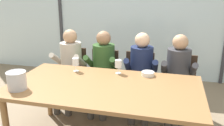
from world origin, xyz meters
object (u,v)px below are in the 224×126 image
object	(u,v)px
person_charcoal_jacket	(178,73)
chair_near_curtain	(72,72)
chair_right_of_center	(180,81)
ice_bucket_primary	(17,80)
dining_table	(104,91)
person_beige_jumper	(69,64)
person_navy_polo	(141,70)
wine_glass_by_left_taster	(76,62)
tasting_bowl	(148,74)
person_olive_shirt	(102,67)
chair_center	(138,78)
chair_left_of_center	(103,74)
wine_glass_near_bucket	(118,64)

from	to	relation	value
person_charcoal_jacket	chair_near_curtain	bearing A→B (deg)	173.49
chair_right_of_center	ice_bucket_primary	world-z (taller)	ice_bucket_primary
dining_table	person_beige_jumper	bearing A→B (deg)	133.32
chair_near_curtain	chair_right_of_center	bearing A→B (deg)	-5.56
person_navy_polo	wine_glass_by_left_taster	world-z (taller)	person_navy_polo
dining_table	tasting_bowl	world-z (taller)	tasting_bowl
person_olive_shirt	ice_bucket_primary	world-z (taller)	person_olive_shirt
chair_near_curtain	chair_center	bearing A→B (deg)	-5.99
chair_right_of_center	tasting_bowl	size ratio (longest dim) A/B	5.53
tasting_bowl	chair_right_of_center	bearing A→B (deg)	53.92
chair_center	person_charcoal_jacket	size ratio (longest dim) A/B	0.73
chair_left_of_center	person_navy_polo	world-z (taller)	person_navy_polo
dining_table	person_navy_polo	distance (m)	0.89
tasting_bowl	wine_glass_by_left_taster	size ratio (longest dim) A/B	0.90
chair_right_of_center	person_beige_jumper	bearing A→B (deg)	-172.45
dining_table	person_olive_shirt	bearing A→B (deg)	107.80
person_olive_shirt	ice_bucket_primary	bearing A→B (deg)	-117.51
chair_center	person_navy_polo	xyz separation A→B (m)	(0.05, -0.13, 0.17)
dining_table	person_charcoal_jacket	xyz separation A→B (m)	(0.80, 0.84, -0.01)
dining_table	person_beige_jumper	xyz separation A→B (m)	(-0.79, 0.84, -0.01)
wine_glass_near_bucket	person_navy_polo	bearing A→B (deg)	61.38
chair_center	person_beige_jumper	size ratio (longest dim) A/B	0.73
chair_left_of_center	chair_right_of_center	xyz separation A→B (m)	(1.14, 0.00, 0.00)
person_olive_shirt	person_beige_jumper	bearing A→B (deg)	179.19
chair_center	person_olive_shirt	distance (m)	0.56
chair_near_curtain	person_olive_shirt	distance (m)	0.59
person_beige_jumper	wine_glass_by_left_taster	distance (m)	0.60
dining_table	chair_left_of_center	size ratio (longest dim) A/B	2.45
person_navy_polo	person_beige_jumper	bearing A→B (deg)	175.61
dining_table	tasting_bowl	size ratio (longest dim) A/B	13.55
chair_near_curtain	chair_left_of_center	world-z (taller)	same
person_beige_jumper	chair_right_of_center	bearing A→B (deg)	4.84
chair_near_curtain	person_navy_polo	world-z (taller)	person_navy_polo
person_beige_jumper	dining_table	bearing A→B (deg)	-46.87
wine_glass_by_left_taster	person_olive_shirt	bearing A→B (deg)	65.70
person_navy_polo	person_olive_shirt	bearing A→B (deg)	175.62
person_beige_jumper	ice_bucket_primary	distance (m)	1.18
chair_near_curtain	wine_glass_near_bucket	bearing A→B (deg)	-38.25
chair_center	wine_glass_by_left_taster	bearing A→B (deg)	-138.25
person_navy_polo	tasting_bowl	bearing A→B (deg)	-75.98
person_charcoal_jacket	wine_glass_by_left_taster	size ratio (longest dim) A/B	6.80
person_olive_shirt	person_charcoal_jacket	xyz separation A→B (m)	(1.07, 0.00, 0.00)
chair_left_of_center	wine_glass_near_bucket	bearing A→B (deg)	-54.06
person_charcoal_jacket	chair_left_of_center	bearing A→B (deg)	171.03
person_charcoal_jacket	dining_table	bearing A→B (deg)	-135.20
chair_right_of_center	tasting_bowl	world-z (taller)	chair_right_of_center
person_olive_shirt	chair_right_of_center	bearing A→B (deg)	6.56
chair_near_curtain	chair_right_of_center	xyz separation A→B (m)	(1.65, 0.00, 0.00)
person_navy_polo	wine_glass_by_left_taster	size ratio (longest dim) A/B	6.80
chair_near_curtain	wine_glass_near_bucket	world-z (taller)	wine_glass_near_bucket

